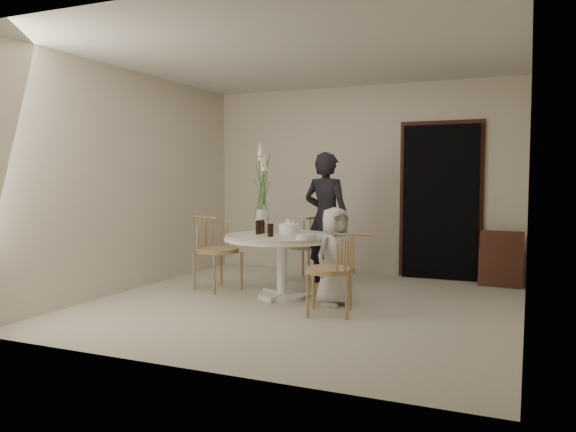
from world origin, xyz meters
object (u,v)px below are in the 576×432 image
at_px(chair_right, 341,262).
at_px(chair_left, 212,242).
at_px(table, 282,245).
at_px(birthday_cake, 289,229).
at_px(boy, 335,256).
at_px(chair_far, 311,239).
at_px(flower_vase, 263,195).
at_px(girl, 326,218).

relative_size(chair_right, chair_left, 0.93).
bearing_deg(table, chair_left, 172.22).
relative_size(table, birthday_cake, 5.56).
relative_size(chair_left, boy, 0.85).
bearing_deg(boy, chair_far, 59.84).
height_order(birthday_cake, flower_vase, flower_vase).
bearing_deg(chair_far, birthday_cake, -68.16).
relative_size(table, chair_right, 1.58).
bearing_deg(chair_far, chair_right, -44.85).
height_order(boy, birthday_cake, boy).
xyz_separation_m(girl, birthday_cake, (-0.16, -0.86, -0.07)).
bearing_deg(table, chair_far, 94.92).
height_order(chair_right, boy, boy).
xyz_separation_m(table, boy, (0.69, -0.13, -0.08)).
xyz_separation_m(table, chair_left, (-1.03, 0.14, -0.03)).
xyz_separation_m(table, flower_vase, (-0.36, 0.22, 0.57)).
bearing_deg(birthday_cake, flower_vase, 172.29).
bearing_deg(birthday_cake, chair_left, -178.25).
distance_m(chair_far, birthday_cake, 1.07).
bearing_deg(boy, birthday_cake, 95.35).
bearing_deg(chair_right, table, -132.56).
relative_size(birthday_cake, flower_vase, 0.22).
height_order(table, girl, girl).
distance_m(girl, flower_vase, 1.02).
bearing_deg(birthday_cake, boy, -23.91).
xyz_separation_m(boy, flower_vase, (-1.04, 0.35, 0.65)).
height_order(chair_far, boy, boy).
bearing_deg(flower_vase, chair_right, -30.83).
bearing_deg(table, chair_right, -30.35).
relative_size(chair_right, boy, 0.79).
bearing_deg(chair_right, birthday_cake, -140.60).
relative_size(table, boy, 1.24).
relative_size(chair_far, girl, 0.50).
bearing_deg(girl, table, 88.28).
xyz_separation_m(girl, boy, (0.51, -1.16, -0.32)).
distance_m(chair_right, girl, 1.73).
relative_size(girl, boy, 1.61).
bearing_deg(chair_left, chair_far, -17.76).
bearing_deg(boy, chair_right, -123.78).
height_order(table, chair_left, chair_left).
bearing_deg(girl, boy, 121.78).
xyz_separation_m(chair_far, chair_right, (0.99, -1.73, -0.01)).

